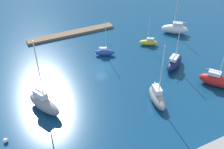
% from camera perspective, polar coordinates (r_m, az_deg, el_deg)
% --- Properties ---
extents(water, '(160.00, 160.00, 0.00)m').
position_cam_1_polar(water, '(60.03, -2.33, 1.59)').
color(water, navy).
rests_on(water, ground).
extents(pier_dock, '(24.91, 2.83, 0.68)m').
position_cam_1_polar(pier_dock, '(75.05, -8.85, 8.90)').
color(pier_dock, brown).
rests_on(pier_dock, ground).
extents(sailboat_gray_by_breakwater, '(3.76, 7.12, 12.78)m').
position_cam_1_polar(sailboat_gray_by_breakwater, '(50.28, 9.88, -4.88)').
color(sailboat_gray_by_breakwater, gray).
rests_on(sailboat_gray_by_breakwater, water).
extents(sailboat_blue_outer_mooring, '(5.01, 3.36, 9.26)m').
position_cam_1_polar(sailboat_blue_outer_mooring, '(64.00, -1.62, 4.95)').
color(sailboat_blue_outer_mooring, '#2347B2').
rests_on(sailboat_blue_outer_mooring, water).
extents(sailboat_red_along_channel, '(5.88, 6.82, 11.81)m').
position_cam_1_polar(sailboat_red_along_channel, '(57.79, 21.78, -1.10)').
color(sailboat_red_along_channel, red).
rests_on(sailboat_red_along_channel, water).
extents(sailboat_yellow_off_beacon, '(4.96, 3.68, 7.30)m').
position_cam_1_polar(sailboat_yellow_off_beacon, '(69.21, 8.05, 7.04)').
color(sailboat_yellow_off_beacon, yellow).
rests_on(sailboat_yellow_off_beacon, water).
extents(sailboat_white_far_south, '(7.28, 6.70, 11.52)m').
position_cam_1_polar(sailboat_white_far_south, '(76.53, 13.65, 9.75)').
color(sailboat_white_far_south, white).
rests_on(sailboat_white_far_south, water).
extents(sailboat_navy_lone_north, '(7.56, 6.05, 10.95)m').
position_cam_1_polar(sailboat_navy_lone_north, '(61.01, 13.50, 2.64)').
color(sailboat_navy_lone_north, '#141E4C').
rests_on(sailboat_navy_lone_north, water).
extents(sailboat_gray_far_north, '(5.45, 8.01, 14.68)m').
position_cam_1_polar(sailboat_gray_far_north, '(49.26, -14.74, -6.12)').
color(sailboat_gray_far_north, gray).
rests_on(sailboat_gray_far_north, water).
extents(mooring_buoy_white, '(0.76, 0.76, 0.76)m').
position_cam_1_polar(mooring_buoy_white, '(46.69, -22.35, -13.25)').
color(mooring_buoy_white, white).
rests_on(mooring_buoy_white, water).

